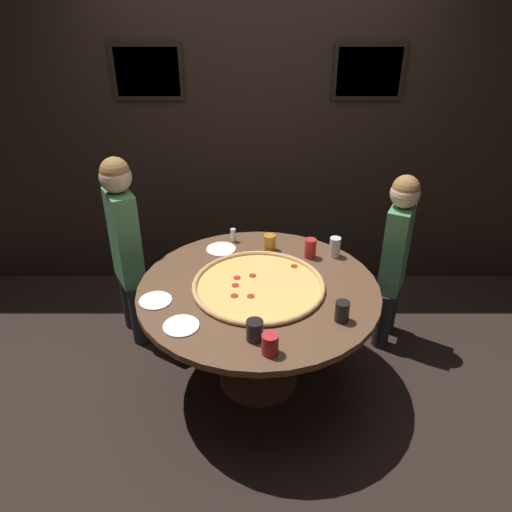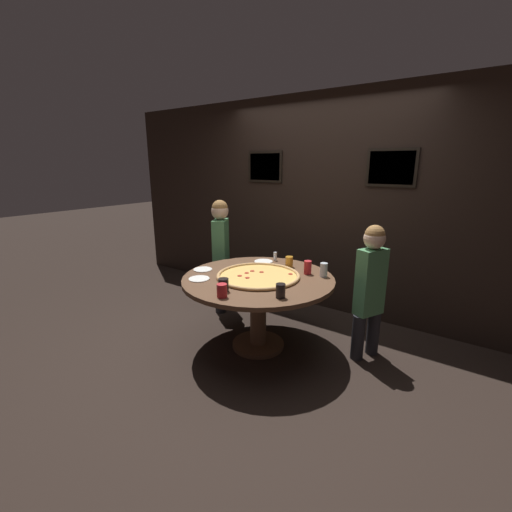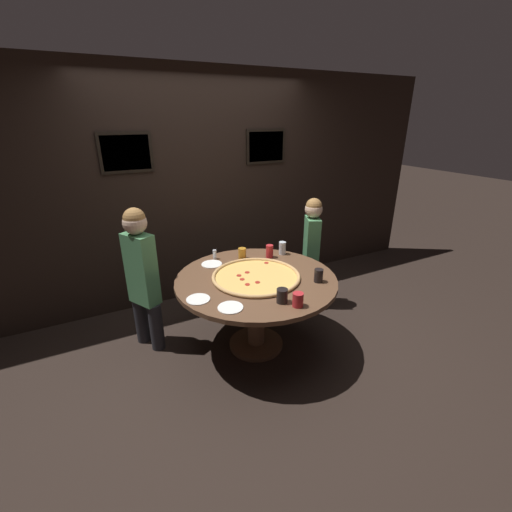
# 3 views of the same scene
# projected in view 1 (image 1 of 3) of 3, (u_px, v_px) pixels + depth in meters

# --- Properties ---
(ground_plane) EXTENTS (24.00, 24.00, 0.00)m
(ground_plane) POSITION_uv_depth(u_px,v_px,m) (260.00, 379.00, 3.36)
(ground_plane) COLOR black
(back_wall) EXTENTS (6.40, 0.08, 2.60)m
(back_wall) POSITION_uv_depth(u_px,v_px,m) (260.00, 131.00, 3.85)
(back_wall) COLOR black
(back_wall) RESTS_ON ground_plane
(dining_table) EXTENTS (1.46, 1.46, 0.74)m
(dining_table) POSITION_uv_depth(u_px,v_px,m) (260.00, 307.00, 3.06)
(dining_table) COLOR brown
(dining_table) RESTS_ON ground_plane
(giant_pizza) EXTENTS (0.80, 0.80, 0.03)m
(giant_pizza) POSITION_uv_depth(u_px,v_px,m) (260.00, 285.00, 2.98)
(giant_pizza) COLOR #EAB75B
(giant_pizza) RESTS_ON dining_table
(drink_cup_near_left) EXTENTS (0.09, 0.09, 0.11)m
(drink_cup_near_left) POSITION_uv_depth(u_px,v_px,m) (256.00, 330.00, 2.54)
(drink_cup_near_left) COLOR black
(drink_cup_near_left) RESTS_ON dining_table
(drink_cup_front_edge) EXTENTS (0.08, 0.08, 0.12)m
(drink_cup_front_edge) POSITION_uv_depth(u_px,v_px,m) (344.00, 312.00, 2.68)
(drink_cup_front_edge) COLOR black
(drink_cup_front_edge) RESTS_ON dining_table
(drink_cup_beside_pizza) EXTENTS (0.08, 0.08, 0.11)m
(drink_cup_beside_pizza) POSITION_uv_depth(u_px,v_px,m) (271.00, 243.00, 3.36)
(drink_cup_beside_pizza) COLOR #BC7A23
(drink_cup_beside_pizza) RESTS_ON dining_table
(drink_cup_centre_back) EXTENTS (0.08, 0.08, 0.11)m
(drink_cup_centre_back) POSITION_uv_depth(u_px,v_px,m) (272.00, 344.00, 2.45)
(drink_cup_centre_back) COLOR #B22328
(drink_cup_centre_back) RESTS_ON dining_table
(drink_cup_by_shaker) EXTENTS (0.07, 0.07, 0.14)m
(drink_cup_by_shaker) POSITION_uv_depth(u_px,v_px,m) (337.00, 247.00, 3.28)
(drink_cup_by_shaker) COLOR silver
(drink_cup_by_shaker) RESTS_ON dining_table
(drink_cup_near_right) EXTENTS (0.07, 0.07, 0.13)m
(drink_cup_near_right) POSITION_uv_depth(u_px,v_px,m) (312.00, 248.00, 3.27)
(drink_cup_near_right) COLOR #B22328
(drink_cup_near_right) RESTS_ON dining_table
(white_plate_right_side) EXTENTS (0.19, 0.19, 0.01)m
(white_plate_right_side) POSITION_uv_depth(u_px,v_px,m) (157.00, 300.00, 2.86)
(white_plate_right_side) COLOR white
(white_plate_right_side) RESTS_ON dining_table
(white_plate_beside_cup) EXTENTS (0.20, 0.20, 0.01)m
(white_plate_beside_cup) POSITION_uv_depth(u_px,v_px,m) (223.00, 249.00, 3.39)
(white_plate_beside_cup) COLOR white
(white_plate_beside_cup) RESTS_ON dining_table
(white_plate_left_side) EXTENTS (0.20, 0.20, 0.01)m
(white_plate_left_side) POSITION_uv_depth(u_px,v_px,m) (183.00, 326.00, 2.66)
(white_plate_left_side) COLOR white
(white_plate_left_side) RESTS_ON dining_table
(condiment_shaker) EXTENTS (0.04, 0.04, 0.10)m
(condiment_shaker) POSITION_uv_depth(u_px,v_px,m) (235.00, 235.00, 3.47)
(condiment_shaker) COLOR silver
(condiment_shaker) RESTS_ON dining_table
(diner_centre_back) EXTENTS (0.28, 0.36, 1.38)m
(diner_centre_back) POSITION_uv_depth(u_px,v_px,m) (127.00, 241.00, 3.40)
(diner_centre_back) COLOR #232328
(diner_centre_back) RESTS_ON ground_plane
(diner_far_right) EXTENTS (0.24, 0.34, 1.28)m
(diner_far_right) POSITION_uv_depth(u_px,v_px,m) (398.00, 253.00, 3.38)
(diner_far_right) COLOR #232328
(diner_far_right) RESTS_ON ground_plane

